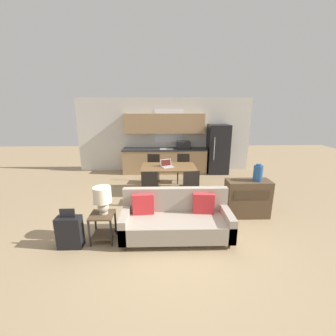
% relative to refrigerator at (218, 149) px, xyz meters
% --- Properties ---
extents(ground_plane, '(20.00, 20.00, 0.00)m').
position_rel_refrigerator_xyz_m(ground_plane, '(-1.94, -4.23, -0.88)').
color(ground_plane, '#9E8460').
extents(wall_back, '(6.40, 0.07, 2.70)m').
position_rel_refrigerator_xyz_m(wall_back, '(-1.94, 0.40, 0.47)').
color(wall_back, silver).
rests_on(wall_back, ground_plane).
extents(kitchen_counter, '(3.06, 0.65, 2.15)m').
position_rel_refrigerator_xyz_m(kitchen_counter, '(-1.93, 0.10, -0.04)').
color(kitchen_counter, tan).
rests_on(kitchen_counter, ground_plane).
extents(refrigerator, '(0.74, 0.73, 1.77)m').
position_rel_refrigerator_xyz_m(refrigerator, '(0.00, 0.00, 0.00)').
color(refrigerator, black).
rests_on(refrigerator, ground_plane).
extents(dining_table, '(1.52, 0.97, 0.77)m').
position_rel_refrigerator_xyz_m(dining_table, '(-1.85, -1.91, -0.18)').
color(dining_table, brown).
rests_on(dining_table, ground_plane).
extents(couch, '(2.02, 0.80, 0.90)m').
position_rel_refrigerator_xyz_m(couch, '(-1.78, -4.19, -0.54)').
color(couch, '#3D2D1E').
rests_on(couch, ground_plane).
extents(side_table, '(0.42, 0.42, 0.53)m').
position_rel_refrigerator_xyz_m(side_table, '(-3.14, -4.30, -0.53)').
color(side_table, brown).
rests_on(side_table, ground_plane).
extents(table_lamp, '(0.32, 0.32, 0.51)m').
position_rel_refrigerator_xyz_m(table_lamp, '(-3.11, -4.27, -0.05)').
color(table_lamp, '#B2A893').
rests_on(table_lamp, side_table).
extents(credenza, '(0.96, 0.44, 0.84)m').
position_rel_refrigerator_xyz_m(credenza, '(-0.13, -3.40, -0.46)').
color(credenza, brown).
rests_on(credenza, ground_plane).
extents(vase, '(0.20, 0.20, 0.38)m').
position_rel_refrigerator_xyz_m(vase, '(0.04, -3.42, 0.13)').
color(vase, '#234C84').
rests_on(vase, credenza).
extents(dining_chair_far_right, '(0.46, 0.46, 0.92)m').
position_rel_refrigerator_xyz_m(dining_chair_far_right, '(-1.36, -1.04, -0.39)').
color(dining_chair_far_right, black).
rests_on(dining_chair_far_right, ground_plane).
extents(dining_chair_near_right, '(0.48, 0.48, 0.92)m').
position_rel_refrigerator_xyz_m(dining_chair_near_right, '(-1.35, -2.80, -0.39)').
color(dining_chair_near_right, black).
rests_on(dining_chair_near_right, ground_plane).
extents(dining_chair_far_left, '(0.47, 0.47, 0.92)m').
position_rel_refrigerator_xyz_m(dining_chair_far_left, '(-2.33, -1.06, -0.39)').
color(dining_chair_far_left, black).
rests_on(dining_chair_far_left, ground_plane).
extents(dining_chair_near_left, '(0.42, 0.42, 0.92)m').
position_rel_refrigerator_xyz_m(dining_chair_near_left, '(-2.34, -2.80, -0.39)').
color(dining_chair_near_left, black).
rests_on(dining_chair_near_left, ground_plane).
extents(laptop, '(0.40, 0.36, 0.20)m').
position_rel_refrigerator_xyz_m(laptop, '(-1.91, -1.95, -0.07)').
color(laptop, '#B7BABC').
rests_on(laptop, dining_table).
extents(suitcase, '(0.42, 0.22, 0.74)m').
position_rel_refrigerator_xyz_m(suitcase, '(-3.66, -4.49, -0.59)').
color(suitcase, black).
rests_on(suitcase, ground_plane).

